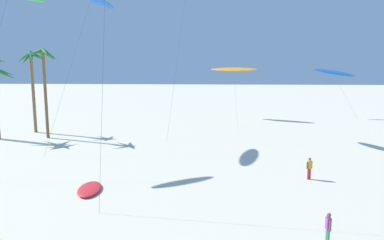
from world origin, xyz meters
TOP-DOWN VIEW (x-y plane):
  - palm_tree_1 at (-19.67, 41.48)m, footprint 3.84×3.50m
  - palm_tree_3 at (-16.59, 38.11)m, footprint 4.07×3.80m
  - flying_kite_0 at (6.46, 55.40)m, footprint 7.96×11.84m
  - flying_kite_2 at (22.70, 57.23)m, footprint 6.75×5.59m
  - grounded_kite_1 at (-5.52, 20.51)m, footprint 2.06×3.48m
  - person_near_left at (8.67, 13.64)m, footprint 0.22×0.51m
  - person_mid_field at (10.47, 23.95)m, footprint 0.48×0.29m

SIDE VIEW (x-z plane):
  - grounded_kite_1 at x=-5.52m, z-range 0.00..0.28m
  - person_near_left at x=8.67m, z-range 0.08..1.74m
  - person_mid_field at x=10.47m, z-range 0.08..1.79m
  - flying_kite_2 at x=22.70m, z-range 3.20..11.56m
  - flying_kite_0 at x=6.46m, z-range 3.73..12.02m
  - palm_tree_1 at x=-19.67m, z-range 3.12..13.47m
  - palm_tree_3 at x=-16.59m, z-range 3.49..14.05m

